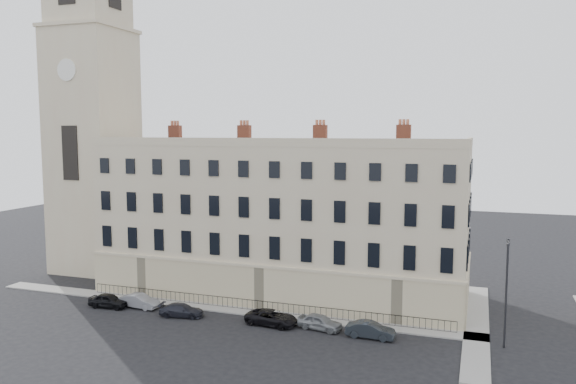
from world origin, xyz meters
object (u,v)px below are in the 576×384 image
at_px(car_c, 182,310).
at_px(car_a, 109,301).
at_px(streetlamp, 506,288).
at_px(car_b, 140,301).
at_px(car_d, 272,318).
at_px(car_e, 320,322).
at_px(car_f, 370,330).

bearing_deg(car_c, car_a, 79.86).
bearing_deg(streetlamp, car_b, 177.05).
bearing_deg(car_d, car_c, 99.07).
bearing_deg(car_e, car_a, 101.82).
bearing_deg(car_e, car_d, 103.30).
xyz_separation_m(car_b, car_e, (17.48, -0.08, 0.01)).
distance_m(car_d, car_e, 4.18).
relative_size(car_b, car_c, 0.98).
bearing_deg(car_f, car_a, 91.67).
xyz_separation_m(car_c, car_d, (8.34, 0.57, 0.06)).
bearing_deg(car_f, car_e, 84.24).
bearing_deg(car_d, car_b, 93.69).
height_order(car_a, car_d, car_a).
distance_m(car_d, car_f, 8.50).
distance_m(car_a, car_c, 7.73).
height_order(car_b, car_e, car_e).
relative_size(car_a, streetlamp, 0.45).
xyz_separation_m(car_b, car_d, (13.31, -0.35, -0.01)).
height_order(car_b, streetlamp, streetlamp).
bearing_deg(car_b, car_f, -87.42).
bearing_deg(streetlamp, car_c, 179.19).
bearing_deg(car_e, car_c, 103.46).
height_order(car_d, car_f, car_f).
bearing_deg(car_d, streetlamp, -81.96).
height_order(car_b, car_c, car_b).
xyz_separation_m(car_c, car_f, (16.84, 0.31, 0.07)).
bearing_deg(car_a, car_d, -91.43).
height_order(car_b, car_f, car_f).
bearing_deg(car_b, car_e, -86.11).
xyz_separation_m(car_a, streetlamp, (34.57, 1.43, 4.03)).
bearing_deg(car_d, car_f, -86.53).
relative_size(car_c, streetlamp, 0.47).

